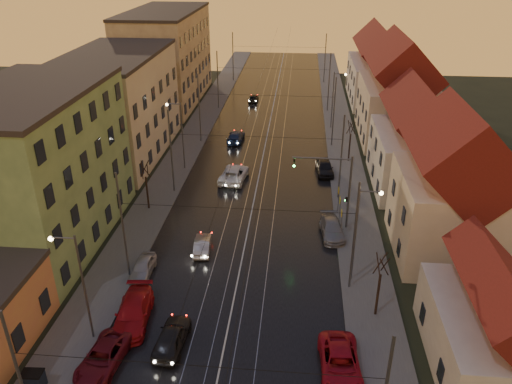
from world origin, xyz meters
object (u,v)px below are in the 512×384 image
(driving_car_1, at_px, (203,245))
(driving_car_4, at_px, (253,98))
(street_lamp_3, at_px, (335,95))
(parked_right_2, at_px, (324,167))
(street_lamp_2, at_px, (179,129))
(driving_car_0, at_px, (172,337))
(driving_car_2, at_px, (234,174))
(traffic_light_mast, at_px, (339,183))
(parked_right_0, at_px, (340,363))
(street_lamp_1, at_px, (360,227))
(parked_left_1, at_px, (103,357))
(dumpster, at_px, (34,381))
(parked_right_1, at_px, (332,229))
(parked_left_3, at_px, (143,267))
(parked_left_2, at_px, (133,312))
(driving_car_3, at_px, (236,137))
(street_lamp_0, at_px, (78,278))

(driving_car_1, bearing_deg, driving_car_4, -96.13)
(street_lamp_3, xyz_separation_m, parked_right_2, (-1.73, -15.84, -4.12))
(street_lamp_2, height_order, driving_car_0, street_lamp_2)
(street_lamp_2, bearing_deg, driving_car_2, -21.53)
(traffic_light_mast, xyz_separation_m, parked_right_0, (-0.62, -17.50, -3.87))
(street_lamp_1, relative_size, driving_car_2, 1.44)
(parked_left_1, height_order, dumpster, parked_left_1)
(street_lamp_3, xyz_separation_m, driving_car_1, (-12.60, -32.94, -4.27))
(driving_car_0, relative_size, dumpster, 3.67)
(driving_car_0, relative_size, parked_left_1, 0.93)
(street_lamp_1, relative_size, parked_right_1, 1.70)
(driving_car_4, bearing_deg, street_lamp_2, 80.28)
(street_lamp_2, bearing_deg, parked_left_3, -85.79)
(street_lamp_2, xyz_separation_m, parked_right_0, (16.47, -29.51, -4.15))
(street_lamp_3, distance_m, parked_left_2, 45.16)
(driving_car_3, xyz_separation_m, parked_left_2, (-2.60, -35.65, 0.10))
(driving_car_1, distance_m, driving_car_2, 14.42)
(street_lamp_1, xyz_separation_m, parked_left_2, (-15.71, -6.14, -4.09))
(street_lamp_0, bearing_deg, driving_car_3, 82.26)
(driving_car_0, height_order, driving_car_1, driving_car_0)
(street_lamp_0, relative_size, dumpster, 6.67)
(street_lamp_1, height_order, parked_left_2, street_lamp_1)
(driving_car_4, bearing_deg, street_lamp_3, 137.41)
(street_lamp_3, relative_size, driving_car_3, 1.68)
(parked_right_0, relative_size, parked_right_1, 1.12)
(street_lamp_0, bearing_deg, street_lamp_3, 67.52)
(street_lamp_2, height_order, parked_left_2, street_lamp_2)
(street_lamp_2, bearing_deg, driving_car_4, 78.62)
(driving_car_4, bearing_deg, street_lamp_0, 85.89)
(street_lamp_1, bearing_deg, dumpster, -147.67)
(street_lamp_3, bearing_deg, parked_right_1, -92.93)
(driving_car_3, distance_m, parked_right_2, 14.73)
(street_lamp_3, distance_m, parked_left_1, 49.22)
(street_lamp_0, xyz_separation_m, street_lamp_2, (0.00, 28.00, 0.00))
(street_lamp_1, bearing_deg, driving_car_2, 123.98)
(traffic_light_mast, height_order, dumpster, traffic_light_mast)
(street_lamp_2, height_order, parked_left_3, street_lamp_2)
(traffic_light_mast, distance_m, driving_car_2, 14.76)
(street_lamp_3, height_order, parked_left_2, street_lamp_3)
(driving_car_4, bearing_deg, parked_left_2, 88.31)
(driving_car_2, relative_size, parked_left_2, 1.02)
(parked_right_1, bearing_deg, street_lamp_0, -144.66)
(driving_car_3, xyz_separation_m, driving_car_4, (0.58, 18.70, -0.07))
(traffic_light_mast, xyz_separation_m, driving_car_1, (-11.48, -4.93, -3.98))
(traffic_light_mast, bearing_deg, driving_car_4, 105.86)
(parked_right_1, bearing_deg, parked_left_3, -160.36)
(parked_left_1, distance_m, parked_left_3, 9.62)
(driving_car_1, distance_m, parked_left_1, 13.81)
(driving_car_1, distance_m, dumpster, 17.07)
(traffic_light_mast, height_order, parked_left_1, traffic_light_mast)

